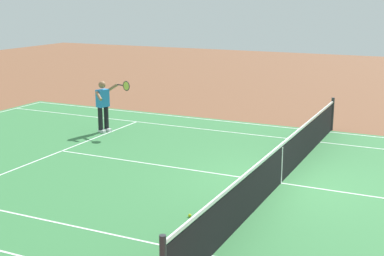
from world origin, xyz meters
TOP-DOWN VIEW (x-y plane):
  - ground_plane at (0.00, 0.00)m, footprint 60.00×60.00m
  - court_slab at (0.00, 0.00)m, footprint 24.20×11.40m
  - court_line_markings at (0.00, 0.00)m, footprint 23.85×11.05m
  - tennis_net at (0.00, 0.00)m, footprint 0.10×11.70m
  - tennis_player_near at (6.60, -2.44)m, footprint 1.17×0.74m
  - tennis_ball at (1.05, 2.75)m, footprint 0.07×0.07m

SIDE VIEW (x-z plane):
  - ground_plane at x=0.00m, z-range 0.00..0.00m
  - court_slab at x=0.00m, z-range 0.00..0.00m
  - court_line_markings at x=0.00m, z-range 0.00..0.01m
  - tennis_ball at x=1.05m, z-range 0.00..0.07m
  - tennis_net at x=0.00m, z-range -0.05..1.03m
  - tennis_player_near at x=6.60m, z-range 0.08..1.78m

